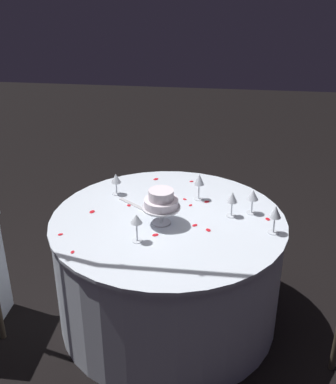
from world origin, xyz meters
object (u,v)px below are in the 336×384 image
(tiered_cake, at_px, (161,202))
(wine_glass_4, at_px, (116,179))
(main_table, at_px, (168,269))
(wine_glass_0, at_px, (136,221))
(wine_glass_2, at_px, (253,196))
(wine_glass_3, at_px, (232,198))
(decorative_arch, at_px, (159,125))
(wine_glass_1, at_px, (199,181))
(wine_glass_5, at_px, (275,213))
(cake_knife, at_px, (138,207))

(tiered_cake, distance_m, wine_glass_4, 0.48)
(main_table, height_order, wine_glass_0, wine_glass_0)
(wine_glass_0, xyz_separation_m, wine_glass_2, (-0.62, -0.40, -0.01))
(main_table, distance_m, wine_glass_3, 0.61)
(decorative_arch, distance_m, main_table, 1.09)
(wine_glass_0, height_order, wine_glass_1, wine_glass_1)
(wine_glass_5, bearing_deg, decorative_arch, 22.17)
(wine_glass_2, relative_size, wine_glass_4, 1.08)
(wine_glass_0, relative_size, wine_glass_1, 0.94)
(wine_glass_4, relative_size, cake_knife, 0.57)
(main_table, height_order, wine_glass_5, wine_glass_5)
(wine_glass_0, height_order, wine_glass_5, wine_glass_5)
(decorative_arch, relative_size, wine_glass_3, 13.62)
(decorative_arch, xyz_separation_m, tiered_cake, (0.03, -0.27, -0.54))
(wine_glass_1, xyz_separation_m, wine_glass_2, (-0.33, 0.14, -0.02))
(main_table, height_order, wine_glass_2, wine_glass_2)
(wine_glass_1, height_order, cake_knife, wine_glass_1)
(wine_glass_4, xyz_separation_m, cake_knife, (-0.17, 0.17, -0.10))
(tiered_cake, distance_m, wine_glass_1, 0.38)
(wine_glass_4, bearing_deg, wine_glass_5, 159.35)
(decorative_arch, bearing_deg, main_table, -89.82)
(wine_glass_5, bearing_deg, main_table, -7.75)
(decorative_arch, xyz_separation_m, wine_glass_2, (-0.49, -0.46, -0.57))
(tiered_cake, xyz_separation_m, wine_glass_3, (-0.40, -0.14, -0.02))
(wine_glass_0, bearing_deg, tiered_cake, -116.28)
(wine_glass_5, bearing_deg, wine_glass_2, -62.18)
(wine_glass_1, distance_m, wine_glass_3, 0.28)
(wine_glass_0, xyz_separation_m, wine_glass_3, (-0.50, -0.34, -0.01))
(decorative_arch, distance_m, wine_glass_2, 0.88)
(wine_glass_4, bearing_deg, wine_glass_3, 164.68)
(decorative_arch, distance_m, cake_knife, 0.84)
(wine_glass_0, xyz_separation_m, wine_glass_4, (0.24, -0.55, -0.02))
(wine_glass_0, relative_size, wine_glass_2, 1.07)
(wine_glass_1, xyz_separation_m, cake_knife, (0.36, 0.16, -0.13))
(tiered_cake, bearing_deg, wine_glass_5, 177.48)
(main_table, distance_m, wine_glass_4, 0.66)
(wine_glass_0, xyz_separation_m, wine_glass_5, (-0.74, -0.18, -0.00))
(wine_glass_2, height_order, cake_knife, wine_glass_2)
(wine_glass_1, bearing_deg, tiered_cake, 59.77)
(wine_glass_5, bearing_deg, wine_glass_4, -20.65)
(wine_glass_3, bearing_deg, tiered_cake, 18.81)
(decorative_arch, relative_size, main_table, 1.55)
(tiered_cake, xyz_separation_m, wine_glass_4, (0.34, -0.34, -0.04))
(tiered_cake, xyz_separation_m, cake_knife, (0.17, -0.17, -0.14))
(decorative_arch, xyz_separation_m, wine_glass_1, (-0.16, -0.60, -0.55))
(wine_glass_3, distance_m, wine_glass_5, 0.29)
(wine_glass_0, bearing_deg, decorative_arch, 154.88)
(main_table, relative_size, wine_glass_4, 9.80)
(wine_glass_5, bearing_deg, wine_glass_0, 13.79)
(wine_glass_4, bearing_deg, decorative_arch, 121.32)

